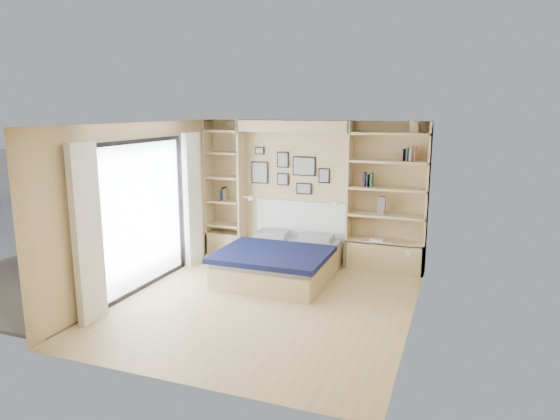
% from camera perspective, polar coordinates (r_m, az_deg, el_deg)
% --- Properties ---
extents(ground, '(4.50, 4.50, 0.00)m').
position_cam_1_polar(ground, '(7.17, -1.70, -10.59)').
color(ground, tan).
rests_on(ground, ground).
extents(room_shell, '(4.50, 4.50, 4.50)m').
position_cam_1_polar(room_shell, '(8.36, -0.28, 0.33)').
color(room_shell, tan).
rests_on(room_shell, ground).
extents(bed, '(1.70, 2.13, 1.07)m').
position_cam_1_polar(bed, '(8.16, 0.08, -5.76)').
color(bed, '#DCBE8A').
rests_on(bed, ground).
extents(photo_gallery, '(1.48, 0.02, 0.82)m').
position_cam_1_polar(photo_gallery, '(8.95, 0.91, 4.49)').
color(photo_gallery, black).
rests_on(photo_gallery, ground).
extents(reading_lamps, '(1.92, 0.12, 0.15)m').
position_cam_1_polar(reading_lamps, '(8.76, 1.35, 1.01)').
color(reading_lamps, silver).
rests_on(reading_lamps, ground).
extents(shelf_decor, '(3.52, 0.23, 2.03)m').
position_cam_1_polar(shelf_decor, '(8.40, 10.40, 4.44)').
color(shelf_decor, '#AA3229').
rests_on(shelf_decor, ground).
extents(deck, '(3.20, 4.00, 0.05)m').
position_cam_1_polar(deck, '(9.08, -23.43, -6.76)').
color(deck, brown).
rests_on(deck, ground).
extents(deck_chair, '(0.53, 0.75, 0.69)m').
position_cam_1_polar(deck_chair, '(8.99, -24.04, -4.80)').
color(deck_chair, tan).
rests_on(deck_chair, ground).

